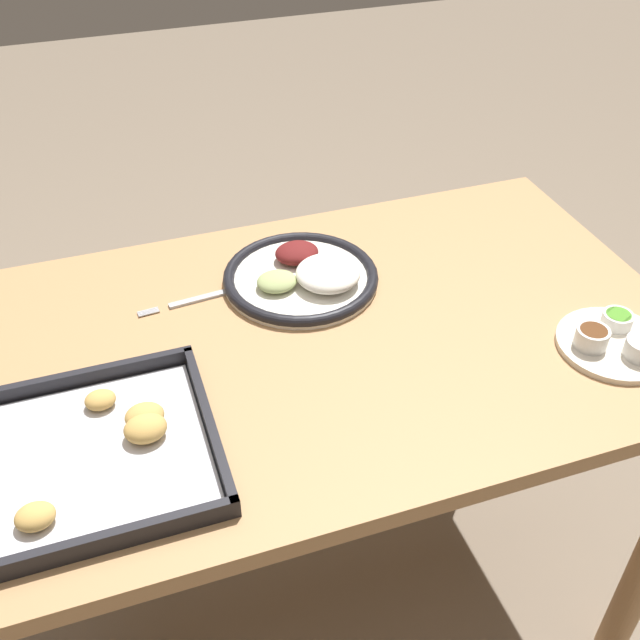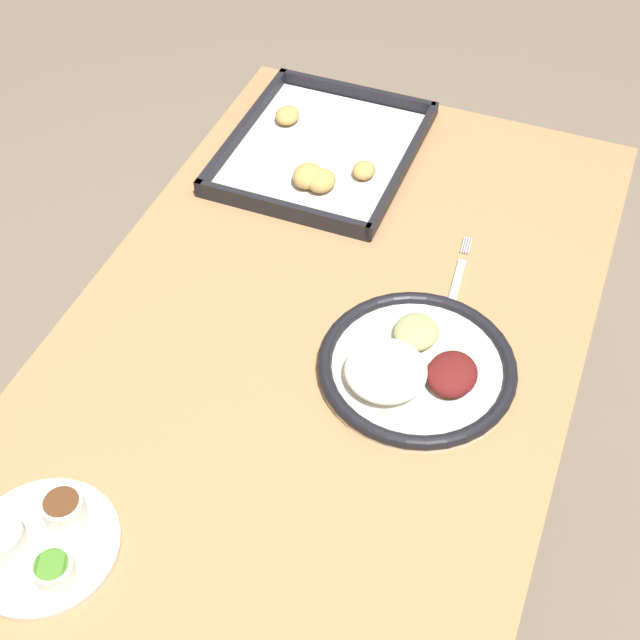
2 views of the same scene
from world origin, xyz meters
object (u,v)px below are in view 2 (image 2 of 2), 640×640
object	(u,v)px
fork	(456,285)
baking_tray	(320,153)
dinner_plate	(414,367)
saucer_plate	(41,541)

from	to	relation	value
fork	baking_tray	distance (m)	0.37
baking_tray	dinner_plate	bearing A→B (deg)	-143.63
dinner_plate	fork	distance (m)	0.18
saucer_plate	baking_tray	bearing A→B (deg)	-2.22
baking_tray	saucer_plate	bearing A→B (deg)	177.78
fork	baking_tray	bearing A→B (deg)	49.20
fork	saucer_plate	size ratio (longest dim) A/B	1.07
saucer_plate	fork	bearing A→B (deg)	-29.45
saucer_plate	baking_tray	world-z (taller)	saucer_plate
dinner_plate	fork	world-z (taller)	dinner_plate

